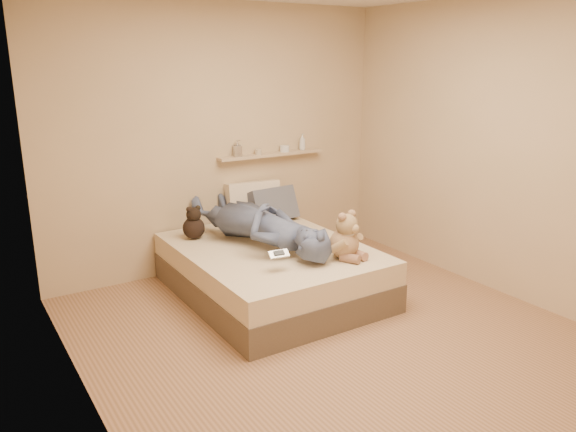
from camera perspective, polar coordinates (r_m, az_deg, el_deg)
room at (r=4.03m, az=4.98°, el=4.74°), size 3.80×3.80×3.80m
bed at (r=5.07m, az=-1.71°, el=-5.55°), size 1.50×1.90×0.45m
game_console at (r=4.38m, az=-0.94°, el=-3.88°), size 0.17×0.09×0.06m
teddy_bear at (r=4.68m, az=5.90°, el=-2.34°), size 0.33×0.34×0.41m
dark_plush at (r=5.25m, az=-9.56°, el=-0.86°), size 0.20×0.20×0.31m
pillow_cream at (r=5.76m, az=-3.55°, el=1.50°), size 0.57×0.28×0.42m
pillow_grey at (r=5.73m, az=-1.50°, el=1.12°), size 0.52×0.29×0.37m
person at (r=5.01m, az=-2.96°, el=-0.71°), size 0.86×1.73×0.40m
wall_shelf at (r=5.87m, az=-1.71°, el=6.26°), size 1.20×0.12×0.03m
shelf_bottles at (r=5.86m, az=-1.69°, el=7.05°), size 0.87×0.10×0.17m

